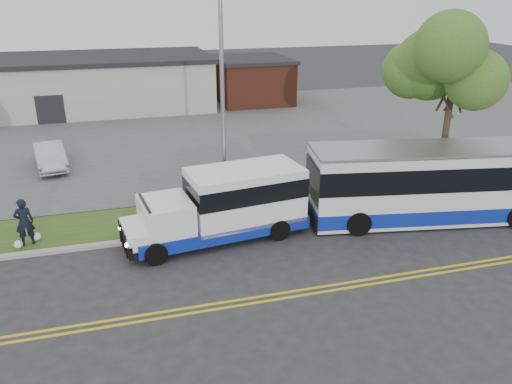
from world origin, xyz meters
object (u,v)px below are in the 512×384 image
object	(u,v)px
tree_east	(456,63)
parked_car_a	(50,155)
streetlight_near	(223,98)
pedestrian	(24,222)
transit_bus	(445,183)
shuttle_bus	(228,202)

from	to	relation	value
tree_east	parked_car_a	world-z (taller)	tree_east
streetlight_near	pedestrian	xyz separation A→B (m)	(-8.06, -0.83, -4.18)
tree_east	transit_bus	distance (m)	5.83
tree_east	pedestrian	size ratio (longest dim) A/B	4.35
transit_bus	pedestrian	xyz separation A→B (m)	(-17.11, 1.97, -0.59)
shuttle_bus	transit_bus	world-z (taller)	transit_bus
tree_east	pedestrian	distance (m)	19.77
transit_bus	pedestrian	world-z (taller)	transit_bus
transit_bus	pedestrian	distance (m)	17.23
transit_bus	parked_car_a	size ratio (longest dim) A/B	2.78
parked_car_a	transit_bus	bearing A→B (deg)	-45.11
streetlight_near	shuttle_bus	bearing A→B (deg)	-98.50
pedestrian	parked_car_a	distance (m)	9.50
shuttle_bus	pedestrian	size ratio (longest dim) A/B	3.92
tree_east	parked_car_a	distance (m)	21.54
tree_east	shuttle_bus	xyz separation A→B (m)	(-11.30, -2.31, -4.72)
tree_east	pedestrian	xyz separation A→B (m)	(-19.06, -1.10, -5.15)
transit_bus	parked_car_a	world-z (taller)	transit_bus
transit_bus	pedestrian	size ratio (longest dim) A/B	6.26
tree_east	streetlight_near	xyz separation A→B (m)	(-11.00, -0.27, -0.97)
tree_east	shuttle_bus	bearing A→B (deg)	-168.46
tree_east	shuttle_bus	size ratio (longest dim) A/B	1.11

